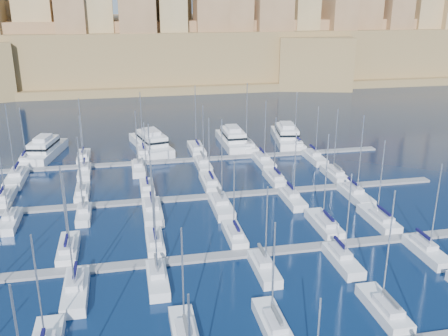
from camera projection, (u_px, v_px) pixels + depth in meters
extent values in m
plane|color=black|center=(230.00, 219.00, 81.05)|extent=(600.00, 600.00, 0.00)
cube|color=slate|center=(248.00, 253.00, 69.86)|extent=(84.00, 2.00, 0.40)
cube|color=slate|center=(218.00, 196.00, 90.25)|extent=(84.00, 2.00, 0.40)
cube|color=slate|center=(199.00, 159.00, 110.65)|extent=(84.00, 2.00, 0.40)
cylinder|color=#9EA0A8|center=(38.00, 290.00, 48.31)|extent=(0.18, 0.18, 11.85)
cube|color=white|center=(185.00, 336.00, 52.29)|extent=(2.65, 8.84, 1.64)
cube|color=silver|center=(186.00, 332.00, 51.09)|extent=(1.86, 3.98, 0.70)
cylinder|color=#9EA0A8|center=(183.00, 279.00, 50.58)|extent=(0.18, 0.18, 11.49)
cube|color=#595B60|center=(186.00, 326.00, 50.34)|extent=(0.35, 3.54, 0.35)
cube|color=white|center=(273.00, 325.00, 53.99)|extent=(2.57, 8.58, 1.63)
cube|color=silver|center=(275.00, 321.00, 52.82)|extent=(1.80, 3.86, 0.70)
cylinder|color=#9EA0A8|center=(273.00, 271.00, 52.30)|extent=(0.18, 0.18, 11.26)
cube|color=#595B60|center=(277.00, 315.00, 52.08)|extent=(0.35, 3.43, 0.35)
cube|color=white|center=(383.00, 310.00, 56.69)|extent=(2.70, 8.99, 1.65)
cube|color=silver|center=(388.00, 305.00, 55.47)|extent=(1.89, 4.05, 0.70)
cylinder|color=#9EA0A8|center=(388.00, 248.00, 54.65)|extent=(0.18, 0.18, 13.56)
cube|color=#595B60|center=(391.00, 300.00, 54.72)|extent=(0.35, 3.60, 0.35)
cube|color=white|center=(69.00, 250.00, 70.11)|extent=(2.67, 8.91, 1.65)
cube|color=silver|center=(67.00, 246.00, 68.91)|extent=(1.87, 4.01, 0.70)
cylinder|color=#9EA0A8|center=(64.00, 206.00, 68.39)|extent=(0.18, 0.18, 11.57)
cube|color=#0C0B3C|center=(66.00, 240.00, 68.16)|extent=(0.35, 3.56, 0.35)
cube|color=white|center=(155.00, 243.00, 72.05)|extent=(2.43, 8.12, 1.61)
cube|color=silver|center=(155.00, 239.00, 70.92)|extent=(1.70, 3.65, 0.70)
cylinder|color=#9EA0A8|center=(153.00, 202.00, 70.38)|extent=(0.18, 0.18, 11.03)
cube|color=#0C0B3C|center=(155.00, 233.00, 70.21)|extent=(0.35, 3.25, 0.35)
cube|color=white|center=(234.00, 236.00, 74.35)|extent=(2.47, 8.23, 1.61)
cube|color=silver|center=(236.00, 231.00, 73.22)|extent=(1.73, 3.71, 0.70)
cylinder|color=#9EA0A8|center=(234.00, 197.00, 72.75)|extent=(0.18, 0.18, 10.67)
cube|color=#0C0B3C|center=(236.00, 226.00, 72.49)|extent=(0.35, 3.29, 0.35)
cube|color=white|center=(324.00, 225.00, 77.80)|extent=(2.92, 9.74, 1.69)
cube|color=silver|center=(327.00, 221.00, 76.51)|extent=(2.05, 4.38, 0.70)
cylinder|color=#9EA0A8|center=(326.00, 178.00, 75.76)|extent=(0.18, 0.18, 13.72)
cube|color=#0C0B3C|center=(329.00, 216.00, 75.72)|extent=(0.35, 3.90, 0.35)
cube|color=white|center=(378.00, 220.00, 79.61)|extent=(2.95, 9.83, 1.69)
cube|color=silver|center=(382.00, 216.00, 78.31)|extent=(2.06, 4.42, 0.70)
cylinder|color=#9EA0A8|center=(381.00, 178.00, 77.82)|extent=(0.18, 0.18, 12.17)
cube|color=#0C0B3C|center=(384.00, 211.00, 77.51)|extent=(0.35, 3.93, 0.35)
cube|color=white|center=(76.00, 292.00, 60.04)|extent=(2.87, 9.56, 1.68)
cube|color=silver|center=(75.00, 279.00, 60.54)|extent=(2.01, 4.30, 0.70)
cylinder|color=#9EA0A8|center=(69.00, 233.00, 56.97)|extent=(0.18, 0.18, 14.54)
cube|color=#0C0B3C|center=(75.00, 270.00, 60.64)|extent=(0.35, 3.82, 0.35)
cube|color=white|center=(158.00, 281.00, 62.49)|extent=(2.51, 8.35, 1.62)
cube|color=silver|center=(157.00, 269.00, 62.89)|extent=(1.75, 3.76, 0.70)
cylinder|color=#9EA0A8|center=(155.00, 233.00, 59.86)|extent=(0.18, 0.18, 12.22)
cube|color=#595B60|center=(156.00, 261.00, 62.93)|extent=(0.35, 3.34, 0.35)
cube|color=white|center=(264.00, 270.00, 65.10)|extent=(2.53, 8.42, 1.62)
cube|color=silver|center=(263.00, 259.00, 65.50)|extent=(1.77, 3.79, 0.70)
cylinder|color=#9EA0A8|center=(266.00, 227.00, 62.67)|extent=(0.18, 0.18, 10.96)
cube|color=#595B60|center=(262.00, 250.00, 65.55)|extent=(0.35, 3.37, 0.35)
cube|color=white|center=(343.00, 262.00, 67.06)|extent=(2.60, 8.68, 1.63)
cube|color=silver|center=(341.00, 251.00, 67.48)|extent=(1.82, 3.91, 0.70)
cylinder|color=#9EA0A8|center=(348.00, 217.00, 64.47)|extent=(0.18, 0.18, 11.88)
cube|color=#0C0B3C|center=(340.00, 242.00, 67.55)|extent=(0.35, 3.47, 0.35)
cube|color=white|center=(427.00, 253.00, 69.37)|extent=(2.65, 8.85, 1.64)
cube|color=silver|center=(424.00, 242.00, 69.81)|extent=(1.86, 3.98, 0.70)
cylinder|color=#9EA0A8|center=(436.00, 208.00, 66.69)|extent=(0.18, 0.18, 12.40)
cube|color=#0C0B3C|center=(424.00, 234.00, 69.88)|extent=(0.35, 3.54, 0.35)
cube|color=white|center=(5.00, 199.00, 88.06)|extent=(2.65, 8.83, 1.64)
cube|color=silver|center=(3.00, 194.00, 86.86)|extent=(1.85, 3.97, 0.70)
cylinder|color=#9EA0A8|center=(0.00, 160.00, 86.21)|extent=(0.18, 0.18, 12.30)
cube|color=#0C0B3C|center=(2.00, 190.00, 86.11)|extent=(0.35, 3.53, 0.35)
cube|color=white|center=(82.00, 194.00, 90.25)|extent=(2.43, 8.09, 1.60)
cube|color=silver|center=(82.00, 190.00, 89.12)|extent=(1.70, 3.64, 0.70)
cylinder|color=#9EA0A8|center=(80.00, 163.00, 88.77)|extent=(0.18, 0.18, 9.82)
cube|color=#595B60|center=(81.00, 185.00, 88.41)|extent=(0.35, 3.24, 0.35)
cube|color=white|center=(147.00, 189.00, 92.53)|extent=(2.47, 8.24, 1.61)
cube|color=silver|center=(147.00, 185.00, 91.39)|extent=(1.73, 3.71, 0.70)
cylinder|color=#9EA0A8|center=(145.00, 154.00, 90.74)|extent=(0.18, 0.18, 11.81)
cube|color=#0C0B3C|center=(147.00, 180.00, 90.67)|extent=(0.35, 3.29, 0.35)
cube|color=white|center=(210.00, 183.00, 95.36)|extent=(2.84, 9.46, 1.67)
cube|color=silver|center=(211.00, 179.00, 94.10)|extent=(1.99, 4.26, 0.70)
cylinder|color=#9EA0A8|center=(209.00, 149.00, 93.61)|extent=(0.18, 0.18, 11.88)
cube|color=#0C0B3C|center=(211.00, 175.00, 93.32)|extent=(0.35, 3.78, 0.35)
cube|color=white|center=(275.00, 179.00, 97.52)|extent=(2.65, 8.82, 1.64)
cube|color=silver|center=(276.00, 175.00, 96.32)|extent=(1.85, 3.97, 0.70)
cylinder|color=#9EA0A8|center=(275.00, 147.00, 95.81)|extent=(0.18, 0.18, 11.45)
cube|color=#0C0B3C|center=(277.00, 171.00, 95.57)|extent=(0.35, 3.53, 0.35)
cube|color=white|center=(334.00, 175.00, 99.89)|extent=(2.65, 8.84, 1.64)
cube|color=silver|center=(336.00, 171.00, 98.69)|extent=(1.86, 3.98, 0.70)
cylinder|color=#9EA0A8|center=(336.00, 140.00, 98.00)|extent=(0.18, 0.18, 12.55)
cube|color=#595B60|center=(338.00, 167.00, 97.94)|extent=(0.35, 3.54, 0.35)
cube|color=white|center=(10.00, 223.00, 78.75)|extent=(2.52, 8.40, 1.62)
cube|color=silver|center=(10.00, 214.00, 79.16)|extent=(1.76, 3.78, 0.70)
cylinder|color=#9EA0A8|center=(4.00, 185.00, 76.25)|extent=(0.18, 0.18, 11.44)
cube|color=#595B60|center=(10.00, 207.00, 79.21)|extent=(0.35, 3.36, 0.35)
cube|color=white|center=(84.00, 216.00, 81.31)|extent=(2.26, 7.54, 1.58)
cube|color=silver|center=(84.00, 207.00, 81.64)|extent=(1.58, 3.39, 0.70)
cylinder|color=#9EA0A8|center=(80.00, 183.00, 79.07)|extent=(0.18, 0.18, 10.11)
cube|color=#595B60|center=(83.00, 201.00, 81.65)|extent=(0.35, 3.01, 0.35)
cube|color=white|center=(152.00, 213.00, 82.20)|extent=(3.03, 10.11, 1.71)
cube|color=silver|center=(152.00, 204.00, 82.75)|extent=(2.12, 4.55, 0.70)
cylinder|color=#9EA0A8|center=(150.00, 168.00, 79.14)|extent=(0.18, 0.18, 14.36)
cube|color=#0C0B3C|center=(151.00, 197.00, 82.88)|extent=(0.35, 4.04, 0.35)
cube|color=white|center=(221.00, 207.00, 84.43)|extent=(3.02, 10.07, 1.70)
cube|color=silver|center=(220.00, 198.00, 84.97)|extent=(2.11, 4.53, 0.70)
cylinder|color=#9EA0A8|center=(222.00, 163.00, 81.34)|extent=(0.18, 0.18, 14.52)
cube|color=#595B60|center=(220.00, 192.00, 85.10)|extent=(0.35, 4.03, 0.35)
cube|color=white|center=(292.00, 200.00, 87.49)|extent=(2.63, 8.78, 1.64)
cube|color=silver|center=(291.00, 192.00, 87.92)|extent=(1.84, 3.95, 0.70)
cylinder|color=#9EA0A8|center=(295.00, 165.00, 84.97)|extent=(0.18, 0.18, 11.45)
cube|color=#0C0B3C|center=(290.00, 186.00, 87.99)|extent=(0.35, 3.51, 0.35)
cube|color=white|center=(355.00, 196.00, 89.20)|extent=(2.96, 9.86, 1.69)
cube|color=silver|center=(354.00, 188.00, 89.73)|extent=(2.07, 4.44, 0.70)
cylinder|color=#9EA0A8|center=(361.00, 155.00, 86.20)|extent=(0.18, 0.18, 14.02)
cube|color=#0C0B3C|center=(353.00, 181.00, 89.85)|extent=(0.35, 3.94, 0.35)
cube|color=white|center=(26.00, 161.00, 108.29)|extent=(2.54, 8.48, 1.62)
cube|color=silver|center=(25.00, 157.00, 107.13)|extent=(1.78, 3.82, 0.70)
cylinder|color=#9EA0A8|center=(22.00, 133.00, 106.65)|extent=(0.18, 0.18, 10.98)
cube|color=#0C0B3C|center=(24.00, 153.00, 106.40)|extent=(0.35, 3.39, 0.35)
cube|color=white|center=(84.00, 158.00, 110.75)|extent=(2.64, 8.78, 1.64)
cube|color=silver|center=(83.00, 154.00, 109.56)|extent=(1.84, 3.95, 0.70)
cylinder|color=#9EA0A8|center=(81.00, 126.00, 108.89)|extent=(0.18, 0.18, 12.42)
cube|color=#0C0B3C|center=(83.00, 150.00, 108.82)|extent=(0.35, 3.51, 0.35)
cube|color=white|center=(143.00, 153.00, 113.60)|extent=(2.86, 9.54, 1.68)
cube|color=silver|center=(143.00, 150.00, 112.33)|extent=(2.00, 4.29, 0.70)
cylinder|color=#9EA0A8|center=(141.00, 121.00, 111.65)|extent=(0.18, 0.18, 13.12)
cube|color=#0C0B3C|center=(143.00, 146.00, 111.55)|extent=(0.35, 3.82, 0.35)
cube|color=white|center=(197.00, 150.00, 116.34)|extent=(3.12, 10.40, 1.72)
cube|color=silver|center=(197.00, 146.00, 114.98)|extent=(2.18, 4.68, 0.70)
cylinder|color=#9EA0A8|center=(196.00, 116.00, 114.27)|extent=(0.18, 0.18, 14.07)
cube|color=#0C0B3C|center=(197.00, 142.00, 114.16)|extent=(0.35, 4.16, 0.35)
cube|color=white|center=(247.00, 147.00, 118.73)|extent=(3.17, 10.57, 1.73)
cube|color=silver|center=(248.00, 143.00, 117.36)|extent=(2.22, 4.76, 0.70)
cylinder|color=#9EA0A8|center=(247.00, 113.00, 116.64)|extent=(0.18, 0.18, 14.22)
cube|color=#595B60|center=(249.00, 139.00, 116.53)|extent=(0.35, 4.23, 0.35)
cube|color=white|center=(295.00, 145.00, 120.15)|extent=(2.62, 8.75, 1.64)
cube|color=silver|center=(297.00, 141.00, 118.96)|extent=(1.84, 3.94, 0.70)
cylinder|color=#9EA0A8|center=(296.00, 117.00, 118.36)|extent=(0.18, 0.18, 11.93)
cube|color=#0C0B3C|center=(297.00, 138.00, 118.21)|extent=(0.35, 3.50, 0.35)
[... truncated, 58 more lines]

